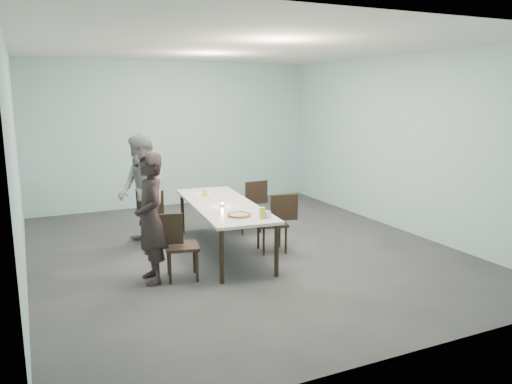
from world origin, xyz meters
name	(u,v)px	position (x,y,z in m)	size (l,w,h in m)	color
ground	(241,249)	(0.00, 0.00, 0.00)	(7.00, 7.00, 0.00)	#333335
room_shell	(240,116)	(0.00, 0.00, 2.03)	(6.02, 7.02, 3.01)	#A6CFD1
table	(223,207)	(-0.28, 0.02, 0.69)	(1.14, 2.67, 0.75)	white
chair_near_left	(176,241)	(-1.24, -0.76, 0.50)	(0.64, 0.50, 0.87)	black
chair_far_left	(158,214)	(-1.07, 0.80, 0.50)	(0.65, 0.51, 0.87)	black
chair_near_right	(277,219)	(0.47, -0.28, 0.50)	(0.64, 0.50, 0.87)	black
chair_far_right	(251,203)	(0.58, 0.90, 0.50)	(0.62, 0.44, 0.87)	black
diner_near	(150,219)	(-1.54, -0.72, 0.82)	(0.60, 0.39, 1.65)	black
diner_far	(142,191)	(-1.30, 0.81, 0.88)	(0.85, 0.67, 1.76)	gray
pizza	(239,215)	(-0.38, -0.82, 0.77)	(0.34, 0.34, 0.04)	white
side_plate	(250,212)	(-0.15, -0.67, 0.76)	(0.18, 0.18, 0.01)	white
beer_glass	(262,213)	(-0.15, -1.05, 0.82)	(0.08, 0.08, 0.15)	gold
water_tumbler	(268,215)	(-0.07, -1.05, 0.80)	(0.08, 0.08, 0.09)	silver
tealight	(222,205)	(-0.36, -0.16, 0.77)	(0.06, 0.06, 0.05)	silver
amber_tumbler	(205,193)	(-0.33, 0.67, 0.79)	(0.07, 0.07, 0.08)	gold
menu	(203,193)	(-0.31, 0.83, 0.75)	(0.30, 0.22, 0.01)	silver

